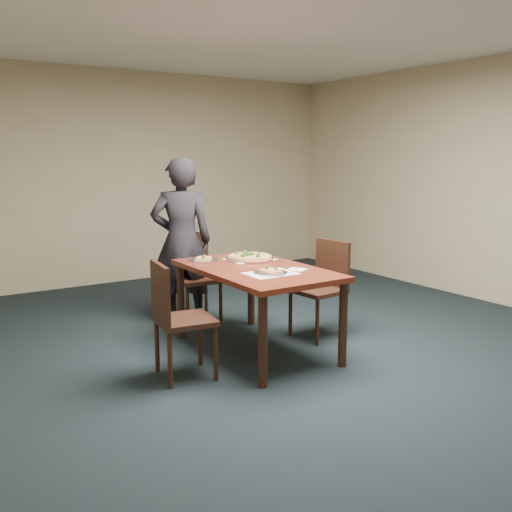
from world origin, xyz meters
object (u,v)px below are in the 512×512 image
dining_table (256,278)px  slice_plate_near (271,272)px  chair_left (175,313)px  chair_far (194,272)px  chair_right (324,283)px  pizza_pan (250,257)px  diner (181,241)px  slice_plate_far (203,259)px

dining_table → slice_plate_near: size_ratio=5.36×
slice_plate_near → chair_left: bearing=172.9°
chair_far → chair_left: (-0.83, -1.32, 0.00)m
chair_right → slice_plate_near: 0.91m
chair_far → chair_left: size_ratio=1.00×
chair_right → pizza_pan: (-0.62, 0.33, 0.26)m
diner → pizza_pan: bearing=133.5°
pizza_pan → diner: bearing=110.3°
chair_far → slice_plate_far: chair_far is taller
diner → slice_plate_near: bearing=117.2°
chair_far → chair_right: 1.38m
slice_plate_near → dining_table: bearing=82.3°
chair_left → slice_plate_far: chair_left is taller
dining_table → chair_left: size_ratio=1.65×
chair_left → pizza_pan: size_ratio=2.04×
slice_plate_near → slice_plate_far: bearing=103.4°
pizza_pan → slice_plate_near: pizza_pan is taller
dining_table → chair_right: chair_right is taller
dining_table → chair_left: bearing=-168.2°
chair_far → chair_right: size_ratio=1.00×
chair_right → slice_plate_near: bearing=-75.3°
chair_right → chair_far: bearing=-150.0°
slice_plate_near → diner: bearing=94.1°
diner → pizza_pan: 0.87m
chair_left → dining_table: bearing=-70.0°
chair_right → diner: size_ratio=0.54×
chair_far → chair_left: same height
dining_table → chair_right: 0.80m
diner → dining_table: bearing=120.0°
chair_right → pizza_pan: 0.75m
dining_table → chair_left: (-0.85, -0.18, -0.14)m
diner → slice_plate_near: 1.45m
chair_right → diner: 1.50m
chair_far → diner: size_ratio=0.54×
chair_left → slice_plate_near: size_ratio=3.25×
diner → slice_plate_far: bearing=105.2°
chair_far → slice_plate_far: 0.70m
chair_left → slice_plate_near: chair_left is taller
chair_far → diner: diner is taller
chair_left → chair_right: 1.64m
dining_table → slice_plate_far: (-0.23, 0.53, 0.10)m
dining_table → diner: (-0.14, 1.17, 0.19)m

